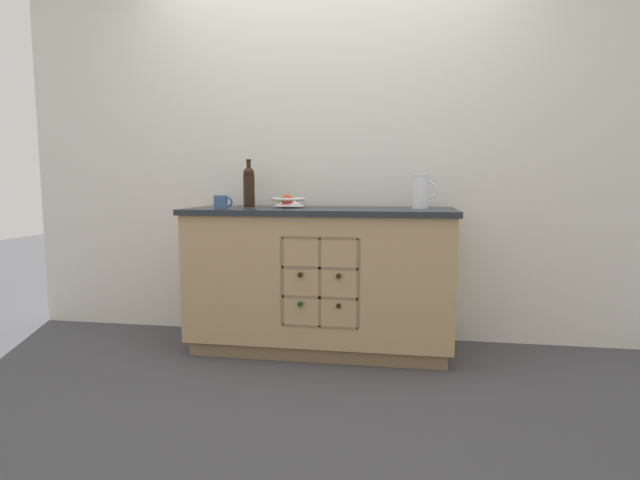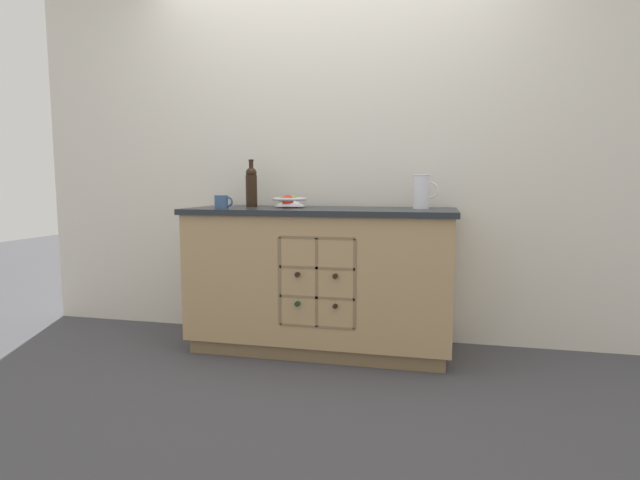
# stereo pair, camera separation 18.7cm
# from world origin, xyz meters

# --- Properties ---
(ground_plane) EXTENTS (14.00, 14.00, 0.00)m
(ground_plane) POSITION_xyz_m (0.00, 0.00, 0.00)
(ground_plane) COLOR #424247
(back_wall) EXTENTS (4.40, 0.06, 2.55)m
(back_wall) POSITION_xyz_m (0.00, 0.35, 1.27)
(back_wall) COLOR silver
(back_wall) RESTS_ON ground_plane
(kitchen_island) EXTENTS (1.66, 0.62, 0.91)m
(kitchen_island) POSITION_xyz_m (0.00, -0.00, 0.46)
(kitchen_island) COLOR olive
(kitchen_island) RESTS_ON ground_plane
(fruit_bowl) EXTENTS (0.22, 0.22, 0.08)m
(fruit_bowl) POSITION_xyz_m (-0.21, 0.05, 0.95)
(fruit_bowl) COLOR silver
(fruit_bowl) RESTS_ON kitchen_island
(white_pitcher) EXTENTS (0.15, 0.10, 0.21)m
(white_pitcher) POSITION_xyz_m (0.62, 0.08, 1.01)
(white_pitcher) COLOR white
(white_pitcher) RESTS_ON kitchen_island
(ceramic_mug) EXTENTS (0.12, 0.08, 0.08)m
(ceramic_mug) POSITION_xyz_m (-0.58, -0.18, 0.95)
(ceramic_mug) COLOR #385684
(ceramic_mug) RESTS_ON kitchen_island
(standing_wine_bottle) EXTENTS (0.08, 0.08, 0.31)m
(standing_wine_bottle) POSITION_xyz_m (-0.49, 0.11, 1.05)
(standing_wine_bottle) COLOR black
(standing_wine_bottle) RESTS_ON kitchen_island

